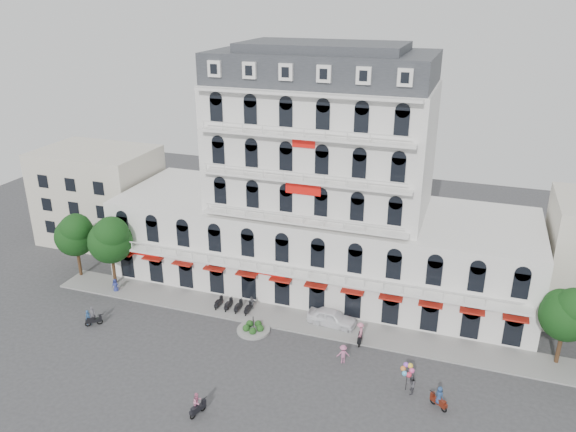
# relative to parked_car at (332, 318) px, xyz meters

# --- Properties ---
(ground) EXTENTS (120.00, 120.00, 0.00)m
(ground) POSITION_rel_parked_car_xyz_m (-3.82, -9.50, -0.83)
(ground) COLOR #38383A
(ground) RESTS_ON ground
(sidewalk) EXTENTS (53.00, 4.00, 0.16)m
(sidewalk) POSITION_rel_parked_car_xyz_m (-3.82, -0.50, -0.75)
(sidewalk) COLOR gray
(sidewalk) RESTS_ON ground
(main_building) EXTENTS (45.00, 15.00, 25.80)m
(main_building) POSITION_rel_parked_car_xyz_m (-3.82, 8.50, 9.13)
(main_building) COLOR silver
(main_building) RESTS_ON ground
(flank_building_west) EXTENTS (14.00, 10.00, 12.00)m
(flank_building_west) POSITION_rel_parked_car_xyz_m (-33.82, 10.50, 5.17)
(flank_building_west) COLOR beige
(flank_building_west) RESTS_ON ground
(traffic_island) EXTENTS (3.20, 3.20, 1.60)m
(traffic_island) POSITION_rel_parked_car_xyz_m (-6.82, -3.50, -0.57)
(traffic_island) COLOR gray
(traffic_island) RESTS_ON ground
(parked_scooter_row) EXTENTS (4.40, 1.80, 1.10)m
(parked_scooter_row) POSITION_rel_parked_car_xyz_m (-10.17, -0.70, -0.83)
(parked_scooter_row) COLOR black
(parked_scooter_row) RESTS_ON ground
(tree_west_outer) EXTENTS (4.50, 4.48, 7.76)m
(tree_west_outer) POSITION_rel_parked_car_xyz_m (-29.77, 0.48, 4.52)
(tree_west_outer) COLOR #382314
(tree_west_outer) RESTS_ON ground
(tree_west_inner) EXTENTS (4.76, 4.76, 8.25)m
(tree_west_inner) POSITION_rel_parked_car_xyz_m (-24.77, -0.02, 4.86)
(tree_west_inner) COLOR #382314
(tree_west_inner) RESTS_ON ground
(tree_east_inner) EXTENTS (4.40, 4.37, 7.57)m
(tree_east_inner) POSITION_rel_parked_car_xyz_m (20.23, 0.48, 4.39)
(tree_east_inner) COLOR #382314
(tree_east_inner) RESTS_ON ground
(parked_car) EXTENTS (4.99, 2.31, 1.66)m
(parked_car) POSITION_rel_parked_car_xyz_m (0.00, 0.00, 0.00)
(parked_car) COLOR white
(parked_car) RESTS_ON ground
(rider_west) EXTENTS (1.39, 1.22, 2.04)m
(rider_west) POSITION_rel_parked_car_xyz_m (-21.93, -7.66, 0.07)
(rider_west) COLOR black
(rider_west) RESTS_ON ground
(rider_southwest) EXTENTS (0.80, 1.65, 2.04)m
(rider_southwest) POSITION_rel_parked_car_xyz_m (-6.47, -15.52, 0.19)
(rider_southwest) COLOR black
(rider_southwest) RESTS_ON ground
(rider_east) EXTENTS (1.44, 1.17, 1.98)m
(rider_east) POSITION_rel_parked_car_xyz_m (10.93, -8.67, 0.13)
(rider_east) COLOR maroon
(rider_east) RESTS_ON ground
(rider_center) EXTENTS (0.75, 1.70, 2.22)m
(rider_center) POSITION_rel_parked_car_xyz_m (3.27, -2.17, 0.35)
(rider_center) COLOR black
(rider_center) RESTS_ON ground
(pedestrian_left) EXTENTS (0.85, 0.65, 1.56)m
(pedestrian_left) POSITION_rel_parked_car_xyz_m (-23.82, -1.36, -0.05)
(pedestrian_left) COLOR navy
(pedestrian_left) RESTS_ON ground
(pedestrian_mid) EXTENTS (0.98, 0.57, 1.56)m
(pedestrian_mid) POSITION_rel_parked_car_xyz_m (-8.42, 0.00, -0.05)
(pedestrian_mid) COLOR #515258
(pedestrian_mid) RESTS_ON ground
(pedestrian_right) EXTENTS (1.30, 1.04, 1.76)m
(pedestrian_right) POSITION_rel_parked_car_xyz_m (2.48, -5.48, 0.05)
(pedestrian_right) COLOR #B9618C
(pedestrian_right) RESTS_ON ground
(pedestrian_far) EXTENTS (0.60, 0.71, 1.66)m
(pedestrian_far) POSITION_rel_parked_car_xyz_m (-22.35, -7.82, 0.00)
(pedestrian_far) COLOR navy
(pedestrian_far) RESTS_ON ground
(balloon_vendor) EXTENTS (1.31, 1.26, 2.45)m
(balloon_vendor) POSITION_rel_parked_car_xyz_m (8.49, -7.58, 0.43)
(balloon_vendor) COLOR #504F55
(balloon_vendor) RESTS_ON ground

